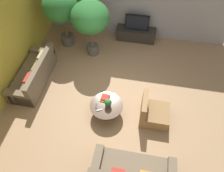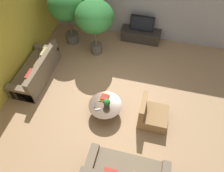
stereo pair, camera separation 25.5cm
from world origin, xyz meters
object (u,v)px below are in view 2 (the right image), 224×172
(television, at_px, (142,24))
(couch_by_wall, at_px, (37,71))
(potted_plant_tabletop, at_px, (107,103))
(media_console, at_px, (141,35))
(armchair_wicker, at_px, (151,115))
(potted_palm_corner, at_px, (94,18))
(potted_palm_tall, at_px, (67,6))
(coffee_table, at_px, (105,107))

(television, xyz_separation_m, couch_by_wall, (-2.99, -2.73, -0.48))
(potted_plant_tabletop, bearing_deg, media_console, 83.59)
(armchair_wicker, relative_size, potted_palm_corner, 0.42)
(armchair_wicker, xyz_separation_m, potted_palm_corner, (-2.33, 2.40, 1.21))
(couch_by_wall, bearing_deg, potted_palm_corner, 137.05)
(media_console, distance_m, potted_palm_tall, 2.92)
(potted_palm_tall, bearing_deg, television, 15.96)
(media_console, relative_size, potted_palm_tall, 0.72)
(media_console, xyz_separation_m, potted_palm_tall, (-2.53, -0.72, 1.26))
(television, distance_m, potted_palm_corner, 1.94)
(couch_by_wall, bearing_deg, armchair_wicker, 79.15)
(couch_by_wall, relative_size, armchair_wicker, 2.40)
(armchair_wicker, distance_m, potted_plant_tabletop, 1.30)
(television, height_order, potted_plant_tabletop, television)
(armchair_wicker, bearing_deg, media_console, 14.14)
(potted_palm_corner, bearing_deg, coffee_table, -67.77)
(media_console, height_order, potted_palm_corner, potted_palm_corner)
(media_console, height_order, couch_by_wall, couch_by_wall)
(television, bearing_deg, coffee_table, -97.25)
(television, xyz_separation_m, potted_plant_tabletop, (-0.40, -3.54, -0.22))
(coffee_table, bearing_deg, armchair_wicker, 2.53)
(television, xyz_separation_m, potted_palm_corner, (-1.45, -1.08, 0.71))
(couch_by_wall, relative_size, potted_palm_tall, 0.99)
(television, relative_size, couch_by_wall, 0.42)
(armchair_wicker, bearing_deg, potted_palm_tall, 51.05)
(coffee_table, bearing_deg, television, 82.75)
(potted_palm_corner, bearing_deg, potted_plant_tabletop, -66.84)
(coffee_table, distance_m, armchair_wicker, 1.33)
(coffee_table, bearing_deg, potted_plant_tabletop, -10.70)
(couch_by_wall, xyz_separation_m, potted_palm_tall, (0.47, 2.01, 1.22))
(potted_palm_corner, height_order, potted_plant_tabletop, potted_palm_corner)
(coffee_table, relative_size, potted_palm_tall, 0.45)
(coffee_table, xyz_separation_m, potted_palm_corner, (-1.00, 2.45, 1.20))
(media_console, height_order, armchair_wicker, armchair_wicker)
(couch_by_wall, distance_m, potted_palm_tall, 2.40)
(coffee_table, distance_m, potted_plant_tabletop, 0.27)
(media_console, xyz_separation_m, couch_by_wall, (-2.99, -2.73, 0.04))
(armchair_wicker, bearing_deg, coffee_table, 92.53)
(media_console, distance_m, potted_palm_corner, 2.19)
(television, xyz_separation_m, coffee_table, (-0.45, -3.53, -0.49))
(media_console, distance_m, television, 0.52)
(television, xyz_separation_m, armchair_wicker, (0.88, -3.47, -0.50))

